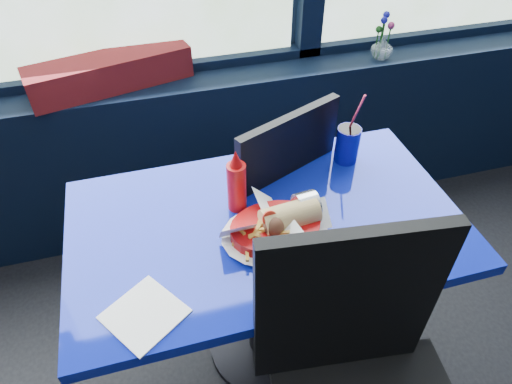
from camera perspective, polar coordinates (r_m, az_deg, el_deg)
name	(u,v)px	position (r m, az deg, el deg)	size (l,w,h in m)	color
window_sill	(154,158)	(2.26, -12.58, 4.13)	(5.00, 0.26, 0.80)	black
near_table	(266,258)	(1.54, 1.22, -8.27)	(1.20, 0.70, 0.75)	black
chair_near_back	(288,188)	(1.80, 3.97, 0.46)	(0.58, 0.58, 0.97)	black
planter_box	(111,72)	(2.02, -17.72, 14.11)	(0.66, 0.16, 0.13)	maroon
flower_vase	(383,45)	(2.25, 15.54, 17.30)	(0.13, 0.13, 0.21)	silver
food_basket	(277,227)	(1.34, 2.67, -4.38)	(0.34, 0.34, 0.10)	#AA0B0B
ketchup_bottle	(237,184)	(1.38, -2.43, 1.07)	(0.06, 0.06, 0.22)	#AA0B0B
soda_cup	(347,144)	(1.62, 11.36, 5.94)	(0.08, 0.08, 0.28)	#0D0D90
napkin	(145,314)	(1.23, -13.76, -14.61)	(0.17, 0.17, 0.00)	white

